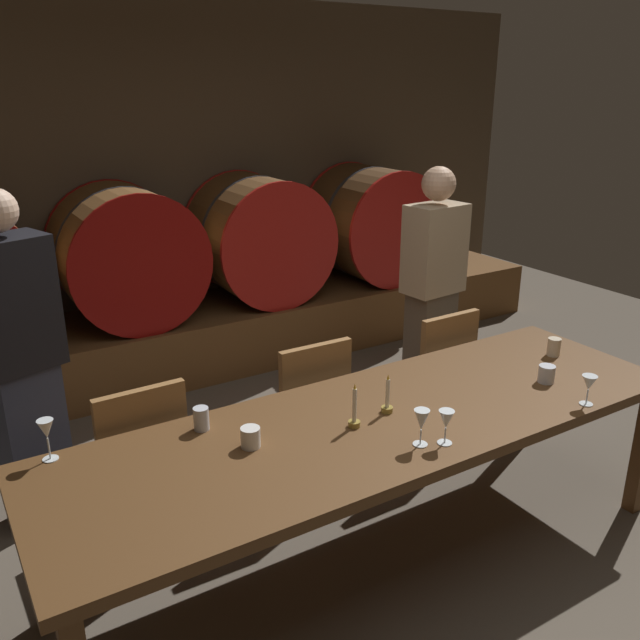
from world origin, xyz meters
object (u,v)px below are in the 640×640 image
object	(u,v)px
chair_left	(139,459)
wine_glass_far_left	(46,431)
chair_right	(435,372)
wine_glass_center_right	(446,421)
wine_barrel_far_right	(372,224)
guest_left	(20,361)
cup_center_left	(251,437)
cup_far_right	(554,347)
candle_left	(354,415)
candle_right	(387,402)
wine_glass_center_left	(421,421)
dining_table	(378,430)
cup_center_right	(547,374)
chair_center	(306,408)
wine_barrel_center_right	(259,238)
wine_glass_far_right	(589,384)
wine_barrel_center_left	(127,256)
cup_far_left	(201,419)

from	to	relation	value
chair_left	wine_glass_far_left	bearing A→B (deg)	30.76
chair_right	wine_glass_center_right	size ratio (longest dim) A/B	6.06
wine_barrel_far_right	guest_left	distance (m)	3.40
cup_center_left	cup_far_right	size ratio (longest dim) A/B	0.87
wine_barrel_far_right	cup_far_right	world-z (taller)	wine_barrel_far_right
candle_left	chair_left	bearing A→B (deg)	138.79
wine_glass_center_right	chair_right	bearing A→B (deg)	50.15
candle_right	wine_glass_center_left	size ratio (longest dim) A/B	1.18
candle_right	dining_table	bearing A→B (deg)	-158.08
cup_center_right	chair_center	bearing A→B (deg)	137.00
wine_barrel_far_right	cup_center_left	bearing A→B (deg)	-133.68
wine_barrel_center_right	wine_glass_far_right	bearing A→B (deg)	-87.64
wine_glass_center_left	cup_center_left	world-z (taller)	wine_glass_center_left
wine_barrel_far_right	candle_left	bearing A→B (deg)	-127.12
chair_center	cup_far_right	xyz separation A→B (m)	(1.16, -0.60, 0.30)
wine_barrel_far_right	cup_center_right	world-z (taller)	wine_barrel_far_right
candle_right	cup_center_right	world-z (taller)	candle_right
wine_barrel_center_right	dining_table	world-z (taller)	wine_barrel_center_right
candle_left	cup_center_right	size ratio (longest dim) A/B	2.33
chair_center	wine_barrel_center_left	bearing A→B (deg)	-79.09
wine_glass_center_left	cup_far_left	distance (m)	0.90
guest_left	wine_glass_far_right	world-z (taller)	guest_left
wine_glass_center_right	dining_table	bearing A→B (deg)	107.34
wine_barrel_center_left	wine_barrel_center_right	size ratio (longest dim) A/B	1.00
guest_left	wine_glass_center_left	size ratio (longest dim) A/B	10.88
wine_glass_far_right	chair_left	bearing A→B (deg)	149.48
chair_left	chair_right	xyz separation A→B (m)	(1.78, 0.02, 0.00)
wine_glass_center_right	wine_glass_far_right	world-z (taller)	wine_glass_center_right
wine_barrel_center_right	candle_right	xyz separation A→B (m)	(-0.68, -2.58, -0.15)
cup_center_right	wine_glass_center_left	bearing A→B (deg)	-171.24
wine_glass_far_right	wine_glass_center_right	bearing A→B (deg)	174.45
wine_glass_center_right	cup_center_left	world-z (taller)	wine_glass_center_right
candle_left	wine_glass_center_left	size ratio (longest dim) A/B	1.28
wine_barrel_center_right	wine_glass_center_left	xyz separation A→B (m)	(-0.74, -2.88, -0.09)
wine_glass_center_left	wine_glass_far_right	size ratio (longest dim) A/B	1.10
chair_right	cup_far_right	bearing A→B (deg)	115.29
dining_table	chair_right	bearing A→B (deg)	36.14
chair_center	wine_glass_far_left	distance (m)	1.39
chair_right	wine_glass_center_left	distance (m)	1.35
dining_table	wine_glass_center_right	world-z (taller)	wine_glass_center_right
candle_right	wine_barrel_center_right	bearing A→B (deg)	75.23
wine_glass_far_left	cup_center_left	xyz separation A→B (m)	(0.69, -0.32, -0.08)
chair_right	cup_far_right	distance (m)	0.72
wine_glass_far_left	wine_glass_center_left	xyz separation A→B (m)	(1.28, -0.66, -0.02)
dining_table	cup_center_right	xyz separation A→B (m)	(0.90, -0.13, 0.10)
dining_table	cup_center_left	size ratio (longest dim) A/B	35.13
chair_center	chair_right	bearing A→B (deg)	-179.95
chair_left	wine_glass_far_right	world-z (taller)	wine_glass_far_right
wine_barrel_center_right	wine_glass_center_right	xyz separation A→B (m)	(-0.65, -2.92, -0.10)
wine_glass_center_left	cup_center_right	bearing A→B (deg)	8.76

